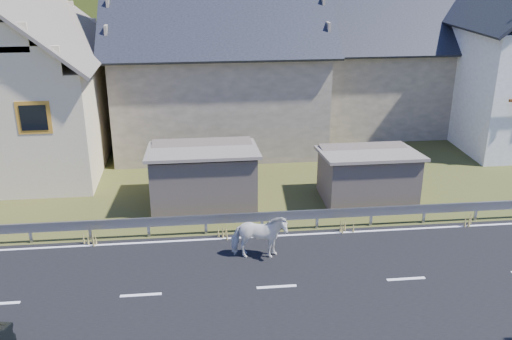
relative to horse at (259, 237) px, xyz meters
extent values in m
plane|color=#2E3C17|center=(0.33, -1.76, -0.81)|extent=(160.00, 160.00, 0.00)
cube|color=black|center=(0.33, -1.76, -0.79)|extent=(60.00, 7.00, 0.04)
cube|color=silver|center=(0.33, -1.76, -0.76)|extent=(60.00, 6.60, 0.01)
cube|color=#93969B|center=(0.33, 1.92, -0.23)|extent=(28.00, 0.08, 0.34)
cube|color=#93969B|center=(-7.67, 1.94, -0.46)|extent=(0.10, 0.06, 0.70)
cube|color=#93969B|center=(-5.67, 1.94, -0.46)|extent=(0.10, 0.06, 0.70)
cube|color=#93969B|center=(-3.67, 1.94, -0.46)|extent=(0.10, 0.06, 0.70)
cube|color=#93969B|center=(-1.67, 1.94, -0.46)|extent=(0.10, 0.06, 0.70)
cube|color=#93969B|center=(0.33, 1.94, -0.46)|extent=(0.10, 0.06, 0.70)
cube|color=#93969B|center=(2.33, 1.94, -0.46)|extent=(0.10, 0.06, 0.70)
cube|color=#93969B|center=(4.33, 1.94, -0.46)|extent=(0.10, 0.06, 0.70)
cube|color=#93969B|center=(6.33, 1.94, -0.46)|extent=(0.10, 0.06, 0.70)
cube|color=#93969B|center=(8.33, 1.94, -0.46)|extent=(0.10, 0.06, 0.70)
cube|color=brown|center=(-1.67, 4.74, 0.29)|extent=(4.30, 3.30, 2.40)
cube|color=brown|center=(4.83, 4.24, 0.19)|extent=(3.80, 2.90, 2.20)
cube|color=beige|center=(-9.67, 10.24, 1.69)|extent=(7.00, 9.00, 5.00)
cube|color=#C78524|center=(-8.07, 5.74, 2.59)|extent=(1.30, 0.12, 1.30)
cube|color=tan|center=(-0.67, 13.24, 1.69)|extent=(10.00, 9.00, 5.00)
cube|color=tan|center=(9.33, 15.24, 1.49)|extent=(9.00, 8.00, 4.60)
ellipsoid|color=#2F3E14|center=(5.33, 178.24, -20.81)|extent=(440.00, 280.00, 260.00)
imported|color=silver|center=(0.00, 0.00, 0.00)|extent=(0.98, 1.88, 1.54)
camera|label=1|loc=(-1.86, -16.19, 8.67)|focal=40.00mm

